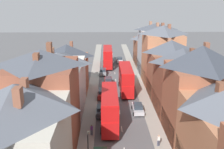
% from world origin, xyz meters
% --- Properties ---
extents(pavement_left, '(2.20, 104.00, 0.14)m').
position_xyz_m(pavement_left, '(-5.10, 38.00, 0.07)').
color(pavement_left, gray).
rests_on(pavement_left, ground).
extents(pavement_right, '(2.20, 104.00, 0.14)m').
position_xyz_m(pavement_right, '(5.10, 38.00, 0.07)').
color(pavement_right, gray).
rests_on(pavement_right, ground).
extents(centre_line_dashes, '(0.14, 97.80, 0.01)m').
position_xyz_m(centre_line_dashes, '(0.00, 36.00, 0.01)').
color(centre_line_dashes, silver).
rests_on(centre_line_dashes, ground).
extents(terrace_row_left, '(8.00, 51.84, 13.71)m').
position_xyz_m(terrace_row_left, '(-10.18, 12.62, 5.59)').
color(terrace_row_left, beige).
rests_on(terrace_row_left, ground).
extents(terrace_row_right, '(8.00, 74.49, 13.54)m').
position_xyz_m(terrace_row_right, '(10.19, 24.60, 5.99)').
color(terrace_row_right, '#935138').
rests_on(terrace_row_right, ground).
extents(double_decker_bus_lead, '(2.74, 10.80, 5.30)m').
position_xyz_m(double_decker_bus_lead, '(1.79, 34.32, 2.82)').
color(double_decker_bus_lead, red).
rests_on(double_decker_bus_lead, ground).
extents(double_decker_bus_mid_street, '(2.74, 10.80, 5.30)m').
position_xyz_m(double_decker_bus_mid_street, '(-1.81, 19.58, 2.82)').
color(double_decker_bus_mid_street, red).
rests_on(double_decker_bus_mid_street, ground).
extents(double_decker_bus_far_approaching, '(2.74, 10.80, 5.30)m').
position_xyz_m(double_decker_bus_far_approaching, '(-1.81, 55.11, 2.82)').
color(double_decker_bus_far_approaching, red).
rests_on(double_decker_bus_far_approaching, ground).
extents(car_near_blue, '(1.90, 4.20, 1.69)m').
position_xyz_m(car_near_blue, '(-3.10, 22.89, 0.85)').
color(car_near_blue, '#4C515B').
rests_on(car_near_blue, ground).
extents(car_near_silver, '(1.90, 4.46, 1.69)m').
position_xyz_m(car_near_silver, '(-1.80, 38.81, 0.85)').
color(car_near_silver, maroon).
rests_on(car_near_silver, ground).
extents(car_parked_left_a, '(1.90, 4.31, 1.66)m').
position_xyz_m(car_parked_left_a, '(3.10, 48.65, 0.84)').
color(car_parked_left_a, '#144728').
rests_on(car_parked_left_a, ground).
extents(car_parked_right_a, '(1.90, 4.33, 1.59)m').
position_xyz_m(car_parked_right_a, '(-1.80, 31.22, 0.80)').
color(car_parked_right_a, silver).
rests_on(car_parked_right_a, ground).
extents(car_mid_black, '(1.90, 4.53, 1.57)m').
position_xyz_m(car_mid_black, '(3.10, 23.81, 0.80)').
color(car_mid_black, '#B7BABF').
rests_on(car_mid_black, ground).
extents(car_parked_left_b, '(1.90, 3.87, 1.70)m').
position_xyz_m(car_parked_left_b, '(1.80, 59.17, 0.85)').
color(car_parked_left_b, silver).
rests_on(car_parked_left_b, ground).
extents(car_mid_white, '(1.90, 4.55, 1.70)m').
position_xyz_m(car_mid_white, '(-3.10, 30.94, 0.86)').
color(car_mid_white, maroon).
rests_on(car_mid_white, ground).
extents(car_far_grey, '(1.90, 4.29, 1.60)m').
position_xyz_m(car_far_grey, '(-3.10, 46.80, 0.81)').
color(car_far_grey, gray).
rests_on(car_far_grey, ground).
extents(pedestrian_mid_left, '(0.36, 0.22, 1.61)m').
position_xyz_m(pedestrian_mid_left, '(4.56, 13.01, 1.03)').
color(pedestrian_mid_left, '#3D4256').
rests_on(pedestrian_mid_left, pavement_right).
extents(pedestrian_mid_right, '(0.36, 0.22, 1.61)m').
position_xyz_m(pedestrian_mid_right, '(-4.42, 16.03, 1.03)').
color(pedestrian_mid_right, '#3D4256').
rests_on(pedestrian_mid_right, pavement_left).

